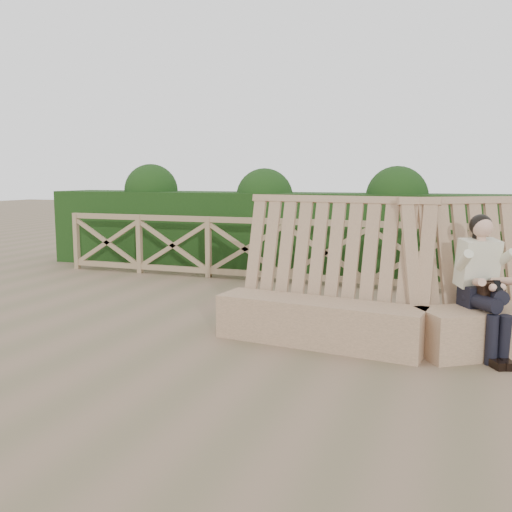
% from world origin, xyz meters
% --- Properties ---
extents(ground, '(60.00, 60.00, 0.00)m').
position_xyz_m(ground, '(0.00, 0.00, 0.00)').
color(ground, brown).
rests_on(ground, ground).
extents(bench, '(4.28, 1.92, 1.62)m').
position_xyz_m(bench, '(1.74, 0.50, 0.41)').
color(bench, '#7F6148').
rests_on(bench, ground).
extents(woman, '(0.63, 0.88, 1.43)m').
position_xyz_m(woman, '(2.38, 0.43, 0.78)').
color(woman, black).
rests_on(woman, ground).
extents(guardrail, '(10.10, 0.09, 1.10)m').
position_xyz_m(guardrail, '(0.00, 3.50, 0.55)').
color(guardrail, '#8B7251').
rests_on(guardrail, ground).
extents(hedge, '(12.00, 1.20, 1.50)m').
position_xyz_m(hedge, '(0.00, 4.70, 0.75)').
color(hedge, black).
rests_on(hedge, ground).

